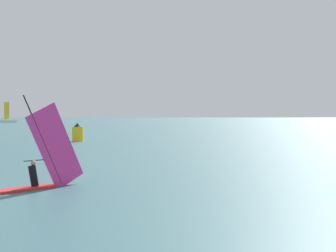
% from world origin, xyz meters
% --- Properties ---
extents(windsurfer, '(2.61, 3.83, 4.26)m').
position_xyz_m(windsurfer, '(3.52, 2.96, 0.96)').
color(windsurfer, red).
rests_on(windsurfer, ground_plane).
extents(channel_buoy, '(1.36, 1.36, 2.31)m').
position_xyz_m(channel_buoy, '(-9.00, 37.80, 1.04)').
color(channel_buoy, yellow).
rests_on(channel_buoy, ground_plane).
extents(small_sailboat, '(7.55, 5.89, 11.21)m').
position_xyz_m(small_sailboat, '(-105.93, 187.98, 1.05)').
color(small_sailboat, white).
rests_on(small_sailboat, ground_plane).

